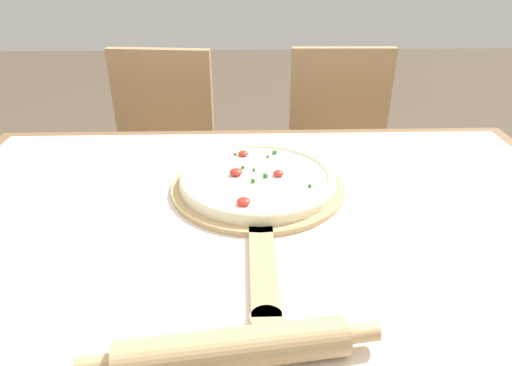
# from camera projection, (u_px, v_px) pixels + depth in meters

# --- Properties ---
(dining_table) EXTENTS (1.45, 0.94, 0.72)m
(dining_table) POSITION_uv_depth(u_px,v_px,m) (259.00, 253.00, 0.97)
(dining_table) COLOR brown
(dining_table) RESTS_ON ground_plane
(towel_cloth) EXTENTS (1.37, 0.86, 0.00)m
(towel_cloth) POSITION_uv_depth(u_px,v_px,m) (260.00, 215.00, 0.92)
(towel_cloth) COLOR silver
(towel_cloth) RESTS_ON dining_table
(pizza_peel) EXTENTS (0.38, 0.62, 0.01)m
(pizza_peel) POSITION_uv_depth(u_px,v_px,m) (256.00, 192.00, 0.99)
(pizza_peel) COLOR tan
(pizza_peel) RESTS_ON towel_cloth
(pizza) EXTENTS (0.34, 0.34, 0.03)m
(pizza) POSITION_uv_depth(u_px,v_px,m) (256.00, 179.00, 1.00)
(pizza) COLOR beige
(pizza) RESTS_ON pizza_peel
(rolling_pin) EXTENTS (0.39, 0.09, 0.05)m
(rolling_pin) POSITION_uv_depth(u_px,v_px,m) (233.00, 349.00, 0.59)
(rolling_pin) COLOR tan
(rolling_pin) RESTS_ON towel_cloth
(chair_left) EXTENTS (0.44, 0.44, 0.87)m
(chair_left) POSITION_uv_depth(u_px,v_px,m) (161.00, 153.00, 1.73)
(chair_left) COLOR tan
(chair_left) RESTS_ON ground_plane
(chair_right) EXTENTS (0.41, 0.41, 0.87)m
(chair_right) POSITION_uv_depth(u_px,v_px,m) (340.00, 151.00, 1.75)
(chair_right) COLOR tan
(chair_right) RESTS_ON ground_plane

